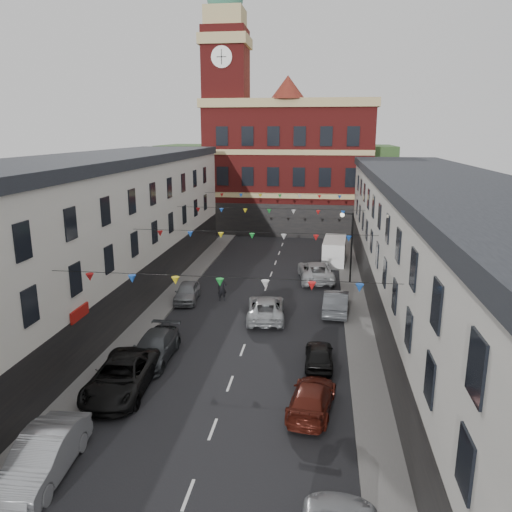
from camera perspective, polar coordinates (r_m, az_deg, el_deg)
The scene contains 20 objects.
ground at distance 29.51m, azimuth -1.54°, elevation -10.71°, with size 160.00×160.00×0.00m, color black.
pavement_left at distance 32.96m, azimuth -13.02°, elevation -8.20°, with size 1.80×64.00×0.15m, color #605E5B.
pavement_right at distance 31.09m, azimuth 11.91°, elevation -9.54°, with size 1.80×64.00×0.15m, color #605E5B.
terrace_left at distance 32.59m, azimuth -22.22°, elevation 0.58°, with size 8.40×56.00×10.70m.
terrace_right at distance 29.41m, azimuth 22.04°, elevation -1.79°, with size 8.40×56.00×9.70m.
civic_building at distance 64.67m, azimuth 3.86°, elevation 10.30°, with size 20.60×13.30×18.50m.
clock_tower at distance 62.62m, azimuth -3.38°, elevation 16.41°, with size 5.60×5.60×30.00m.
distant_hill at distance 89.13m, azimuth 2.30°, elevation 9.34°, with size 40.00×14.00×10.00m, color #2F5025.
street_lamp at distance 41.37m, azimuth 10.56°, elevation 2.04°, with size 1.10×0.36×6.00m.
car_left_b at distance 21.13m, azimuth -23.16°, elevation -20.31°, with size 1.75×5.02×1.65m, color gray.
car_left_c at distance 25.76m, azimuth -15.13°, elevation -13.13°, with size 2.66×5.78×1.61m, color black.
car_left_d at distance 28.62m, azimuth -11.56°, elevation -10.23°, with size 2.04×5.01×1.45m, color #36393C.
car_left_e at distance 37.71m, azimuth -7.88°, elevation -4.10°, with size 1.63×4.06×1.38m, color gray.
car_right_c at distance 23.57m, azimuth 6.39°, elevation -15.81°, with size 1.84×4.54×1.32m, color #551911.
car_right_d at distance 27.68m, azimuth 7.22°, elevation -11.12°, with size 1.50×3.73×1.27m, color black.
car_right_e at distance 35.43m, azimuth 9.14°, elevation -5.19°, with size 1.66×4.76×1.57m, color #4C4F53.
car_right_f at distance 42.73m, azimuth 6.82°, elevation -1.71°, with size 2.69×5.83×1.62m, color #B3B5B8.
moving_car at distance 33.97m, azimuth 1.13°, elevation -5.95°, with size 2.44×5.30×1.47m, color #B0B4B8.
white_van at distance 48.46m, azimuth 8.94°, elevation 0.55°, with size 2.04×5.29×2.34m, color white.
pedestrian at distance 37.39m, azimuth -3.90°, elevation -3.75°, with size 0.69×0.45×1.88m, color black.
Camera 1 is at (4.34, -26.44, 12.38)m, focal length 35.00 mm.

